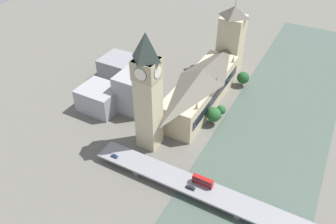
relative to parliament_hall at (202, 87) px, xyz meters
name	(u,v)px	position (x,y,z in m)	size (l,w,h in m)	color
ground_plane	(215,116)	(-14.26, 8.00, -13.60)	(600.00, 600.00, 0.00)	#605E56
river_water	(273,134)	(-52.93, 8.00, -13.45)	(65.32, 360.00, 0.30)	#47564C
parliament_hall	(202,87)	(0.00, 0.00, 0.00)	(22.99, 82.34, 27.41)	#C1B28E
clock_tower	(148,90)	(10.19, 51.11, 24.74)	(13.10, 13.10, 71.28)	#C1B28E
victoria_tower	(231,39)	(0.06, -53.87, 12.35)	(17.40, 17.40, 55.90)	#C1B28E
road_bridge	(241,206)	(-52.93, 71.60, -9.70)	(162.65, 13.08, 4.80)	slate
double_decker_bus_mid	(203,181)	(-31.63, 69.10, -6.12)	(11.05, 2.57, 4.87)	red
car_northbound_tail	(114,156)	(19.03, 74.57, -8.16)	(4.11, 1.74, 1.29)	navy
car_southbound_lead	(191,187)	(-27.40, 74.23, -8.08)	(4.70, 1.82, 1.46)	black
city_block_west	(135,91)	(37.52, 25.02, -0.58)	(19.96, 23.07, 26.06)	#939399
city_block_center	(100,98)	(57.67, 37.09, -5.53)	(25.70, 22.57, 16.14)	#939399
city_block_east	(121,68)	(68.91, -2.85, -5.56)	(27.52, 24.03, 16.09)	gray
tree_embankment_near	(221,110)	(-17.58, 6.70, -8.38)	(6.24, 6.24, 8.37)	brown
tree_embankment_mid	(243,78)	(-18.26, -35.69, -6.72)	(9.08, 9.08, 11.43)	brown
tree_embankment_far	(214,115)	(-16.05, 16.30, -6.17)	(9.51, 9.51, 12.20)	brown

